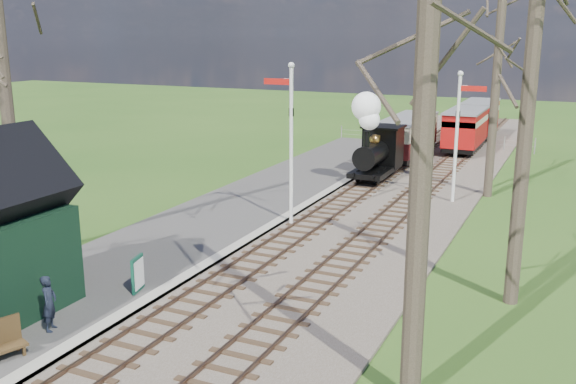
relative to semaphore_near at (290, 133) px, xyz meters
name	(u,v)px	position (x,y,z in m)	size (l,w,h in m)	color
distant_hills	(491,252)	(2.17, 48.38, -19.83)	(114.40, 48.00, 22.02)	#385B23
ballast_bed	(386,195)	(2.07, 6.00, -3.57)	(8.00, 60.00, 0.10)	brown
track_near	(359,191)	(0.77, 6.00, -3.52)	(1.60, 60.00, 0.15)	brown
track_far	(414,197)	(3.37, 6.00, -3.52)	(1.60, 60.00, 0.15)	brown
platform	(201,228)	(-2.73, -2.00, -3.52)	(5.00, 44.00, 0.20)	#474442
coping_strip	(256,236)	(-0.43, -2.00, -3.52)	(0.40, 44.00, 0.21)	#B2AD9E
semaphore_near	(290,133)	(0.00, 0.00, 0.00)	(1.22, 0.24, 6.22)	silver
semaphore_far	(459,127)	(5.14, 6.00, -0.27)	(1.22, 0.24, 5.72)	silver
bare_trees	(269,110)	(2.10, -5.90, 1.59)	(15.51, 22.39, 12.00)	#382D23
fence_line	(432,138)	(1.07, 20.00, -3.07)	(12.60, 0.08, 1.00)	slate
locomotive	(376,142)	(0.76, 8.49, -1.59)	(1.76, 4.11, 4.40)	black
coach	(407,136)	(0.77, 14.55, -2.13)	(2.05, 7.05, 2.16)	black
red_carriage_a	(465,129)	(3.37, 18.48, -2.13)	(2.06, 5.10, 2.17)	black
red_carriage_b	(479,119)	(3.37, 23.98, -2.13)	(2.06, 5.10, 2.17)	black
sign_board	(138,274)	(-0.97, -8.04, -2.92)	(0.24, 0.69, 1.01)	#0E432F
person	(49,303)	(-1.38, -10.92, -2.72)	(0.51, 0.33, 1.40)	#1A2030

